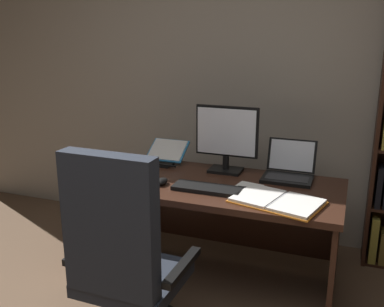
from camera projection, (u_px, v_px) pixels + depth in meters
The scene contains 12 objects.
wall_back at pixel (248, 56), 3.45m from camera, with size 5.70×0.12×2.90m, color #A89E8E.
desk at pixel (210, 205), 2.94m from camera, with size 1.69×0.75×0.72m.
office_chair at pixel (124, 271), 2.24m from camera, with size 0.62×0.60×1.12m.
monitor at pixel (226, 140), 2.96m from camera, with size 0.43×0.16×0.45m.
laptop at pixel (289, 171), 2.87m from camera, with size 0.32×0.30×0.23m.
keyboard at pixel (207, 188), 2.66m from camera, with size 0.42×0.15×0.02m, color black.
computer_mouse at pixel (162, 181), 2.76m from camera, with size 0.06×0.10×0.04m, color black.
reading_stand_with_book at pixel (166, 153), 3.21m from camera, with size 0.28×0.26×0.15m.
open_binder at pixel (277, 201), 2.47m from camera, with size 0.54×0.43×0.02m.
notepad at pixel (246, 189), 2.68m from camera, with size 0.15×0.21×0.01m, color white.
pen at pixel (249, 188), 2.67m from camera, with size 0.01×0.01×0.14m, color black.
coffee_mug at pixel (107, 166), 3.00m from camera, with size 0.09×0.09×0.09m, color silver.
Camera 1 is at (0.83, -1.19, 1.66)m, focal length 41.47 mm.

